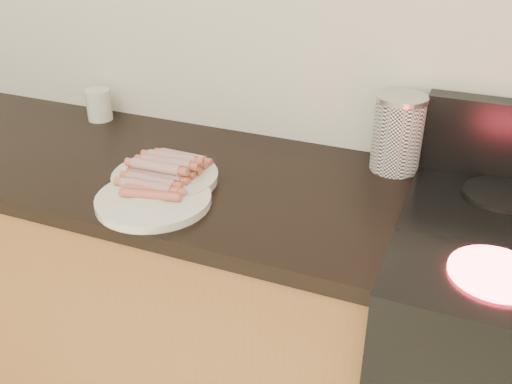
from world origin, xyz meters
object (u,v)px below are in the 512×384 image
at_px(canister, 398,133).
at_px(mug, 99,105).
at_px(side_plate, 154,200).
at_px(main_plate, 165,179).

height_order(canister, mug, canister).
distance_m(side_plate, mug, 0.61).
height_order(side_plate, canister, canister).
xyz_separation_m(main_plate, canister, (0.53, 0.30, 0.09)).
bearing_deg(canister, mug, 180.00).
xyz_separation_m(main_plate, mug, (-0.42, 0.30, 0.04)).
bearing_deg(side_plate, canister, 39.55).
bearing_deg(side_plate, mug, 137.64).
distance_m(canister, mug, 0.95).
relative_size(side_plate, mug, 2.81).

